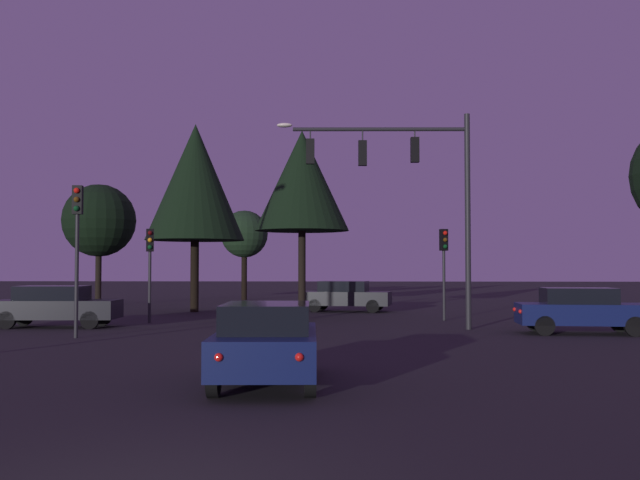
% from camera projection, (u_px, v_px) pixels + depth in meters
% --- Properties ---
extents(ground_plane, '(168.00, 168.00, 0.00)m').
position_uv_depth(ground_plane, '(305.00, 318.00, 31.30)').
color(ground_plane, black).
rests_on(ground_plane, ground).
extents(traffic_signal_mast_arm, '(6.92, 0.55, 7.70)m').
position_uv_depth(traffic_signal_mast_arm, '(409.00, 177.00, 25.51)').
color(traffic_signal_mast_arm, '#232326').
rests_on(traffic_signal_mast_arm, ground).
extents(traffic_light_corner_left, '(0.36, 0.39, 3.80)m').
position_uv_depth(traffic_light_corner_left, '(444.00, 255.00, 29.70)').
color(traffic_light_corner_left, '#232326').
rests_on(traffic_light_corner_left, ground).
extents(traffic_light_corner_right, '(0.35, 0.38, 3.73)m').
position_uv_depth(traffic_light_corner_right, '(150.00, 256.00, 28.34)').
color(traffic_light_corner_right, '#232326').
rests_on(traffic_light_corner_right, ground).
extents(traffic_light_median, '(0.33, 0.37, 4.76)m').
position_uv_depth(traffic_light_median, '(77.00, 230.00, 22.31)').
color(traffic_light_median, '#232326').
rests_on(traffic_light_median, ground).
extents(car_nearside_lane, '(2.05, 4.25, 1.52)m').
position_uv_depth(car_nearside_lane, '(267.00, 342.00, 13.36)').
color(car_nearside_lane, '#0F1947').
rests_on(car_nearside_lane, ground).
extents(car_crossing_left, '(4.39, 2.09, 1.52)m').
position_uv_depth(car_crossing_left, '(582.00, 310.00, 23.60)').
color(car_crossing_left, '#0F1947').
rests_on(car_crossing_left, ground).
extents(car_crossing_right, '(4.63, 1.94, 1.52)m').
position_uv_depth(car_crossing_right, '(55.00, 306.00, 26.20)').
color(car_crossing_right, black).
rests_on(car_crossing_right, ground).
extents(car_far_lane, '(4.64, 2.58, 1.52)m').
position_uv_depth(car_far_lane, '(346.00, 296.00, 35.69)').
color(car_far_lane, black).
rests_on(car_far_lane, ground).
extents(tree_behind_sign, '(4.92, 4.92, 9.39)m').
position_uv_depth(tree_behind_sign, '(195.00, 182.00, 35.65)').
color(tree_behind_sign, black).
rests_on(tree_behind_sign, ground).
extents(tree_left_far, '(3.22, 3.22, 6.11)m').
position_uv_depth(tree_left_far, '(244.00, 235.00, 48.72)').
color(tree_left_far, black).
rests_on(tree_left_far, ground).
extents(tree_center_horizon, '(4.27, 4.27, 7.11)m').
position_uv_depth(tree_center_horizon, '(99.00, 221.00, 42.00)').
color(tree_center_horizon, black).
rests_on(tree_center_horizon, ground).
extents(tree_right_cluster, '(4.03, 4.03, 8.10)m').
position_uv_depth(tree_right_cluster, '(302.00, 181.00, 30.62)').
color(tree_right_cluster, black).
rests_on(tree_right_cluster, ground).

